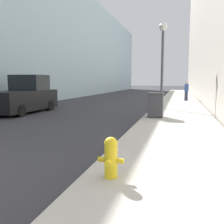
% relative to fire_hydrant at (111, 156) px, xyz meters
% --- Properties ---
extents(sidewalk_right, '(3.32, 60.00, 0.14)m').
position_rel_fire_hydrant_xyz_m(sidewalk_right, '(1.11, 16.57, -0.46)').
color(sidewalk_right, '#B7B2A8').
rests_on(sidewalk_right, ground).
extents(building_left_glass, '(12.00, 60.00, 12.62)m').
position_rel_fire_hydrant_xyz_m(building_left_glass, '(-16.03, 24.57, 5.78)').
color(building_left_glass, '#99B7C6').
rests_on(building_left_glass, ground).
extents(fire_hydrant, '(0.47, 0.36, 0.74)m').
position_rel_fire_hydrant_xyz_m(fire_hydrant, '(0.00, 0.00, 0.00)').
color(fire_hydrant, yellow).
rests_on(fire_hydrant, sidewalk_right).
extents(trash_bin, '(0.72, 0.68, 1.16)m').
position_rel_fire_hydrant_xyz_m(trash_bin, '(0.06, 7.84, 0.21)').
color(trash_bin, '#3D3D42').
rests_on(trash_bin, sidewalk_right).
extents(lamppost, '(0.51, 0.51, 5.33)m').
position_rel_fire_hydrant_xyz_m(lamppost, '(0.02, 12.20, 3.07)').
color(lamppost, '#4C4C51').
rests_on(lamppost, sidewalk_right).
extents(pickup_truck, '(2.19, 4.90, 2.23)m').
position_rel_fire_hydrant_xyz_m(pickup_truck, '(-7.82, 8.76, 0.40)').
color(pickup_truck, black).
rests_on(pickup_truck, ground).
extents(pedestrian_on_sidewalk, '(0.34, 0.22, 1.68)m').
position_rel_fire_hydrant_xyz_m(pedestrian_on_sidewalk, '(1.72, 18.90, 0.45)').
color(pedestrian_on_sidewalk, '#2D3347').
rests_on(pedestrian_on_sidewalk, sidewalk_right).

